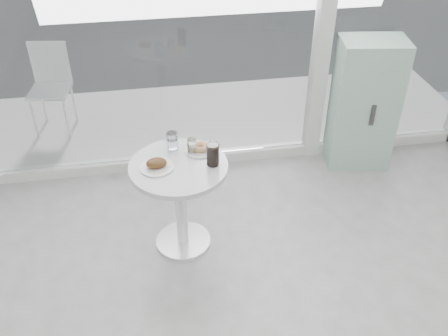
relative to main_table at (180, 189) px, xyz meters
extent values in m
cube|color=white|center=(0.50, 1.10, -0.50)|extent=(5.00, 0.12, 0.10)
cube|color=white|center=(1.40, 1.10, 0.95)|extent=(0.14, 0.14, 3.00)
cube|color=white|center=(-0.27, 1.10, 0.85)|extent=(3.21, 0.02, 2.60)
cube|color=white|center=(2.17, 1.10, 0.85)|extent=(1.41, 0.02, 2.60)
cylinder|color=white|center=(0.00, 0.00, -0.54)|extent=(0.44, 0.44, 0.03)
cylinder|color=white|center=(0.00, 0.00, -0.18)|extent=(0.09, 0.09, 0.70)
cylinder|color=silver|center=(0.00, 0.00, 0.20)|extent=(0.72, 0.72, 0.04)
cube|color=silver|center=(0.50, 1.90, -0.53)|extent=(5.60, 1.60, 0.05)
cube|color=#97C1A9|center=(1.79, 0.88, 0.07)|extent=(0.63, 0.47, 1.25)
cube|color=#333333|center=(1.79, 0.68, 0.07)|extent=(0.04, 0.03, 0.20)
cylinder|color=white|center=(-1.35, 1.76, -0.28)|extent=(0.02, 0.02, 0.44)
cylinder|color=white|center=(-1.02, 1.71, -0.28)|extent=(0.02, 0.02, 0.44)
cylinder|color=white|center=(-1.30, 2.09, -0.28)|extent=(0.02, 0.02, 0.44)
cylinder|color=white|center=(-0.97, 2.04, -0.28)|extent=(0.02, 0.02, 0.44)
cube|color=white|center=(-1.16, 1.90, -0.05)|extent=(0.45, 0.45, 0.03)
cube|color=white|center=(-1.13, 2.08, 0.19)|extent=(0.39, 0.08, 0.44)
cylinder|color=white|center=(-0.15, -0.01, 0.23)|extent=(0.25, 0.25, 0.01)
cube|color=white|center=(-0.13, -0.02, 0.24)|extent=(0.16, 0.15, 0.00)
ellipsoid|color=#37210F|center=(-0.15, -0.01, 0.26)|extent=(0.15, 0.12, 0.06)
ellipsoid|color=#37210F|center=(-0.12, 0.01, 0.25)|extent=(0.07, 0.07, 0.04)
cylinder|color=white|center=(0.18, 0.16, 0.23)|extent=(0.23, 0.23, 0.01)
torus|color=tan|center=(0.18, 0.16, 0.25)|extent=(0.14, 0.14, 0.05)
cylinder|color=white|center=(-0.02, 0.22, 0.29)|extent=(0.08, 0.08, 0.13)
cylinder|color=white|center=(-0.02, 0.22, 0.26)|extent=(0.07, 0.07, 0.07)
cylinder|color=white|center=(0.12, 0.14, 0.28)|extent=(0.07, 0.07, 0.12)
cylinder|color=white|center=(0.12, 0.14, 0.25)|extent=(0.06, 0.06, 0.06)
cylinder|color=white|center=(0.25, -0.03, 0.31)|extent=(0.09, 0.09, 0.17)
cylinder|color=black|center=(0.25, -0.03, 0.30)|extent=(0.08, 0.08, 0.16)
camera|label=1|loc=(-0.16, -2.93, 2.31)|focal=40.00mm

